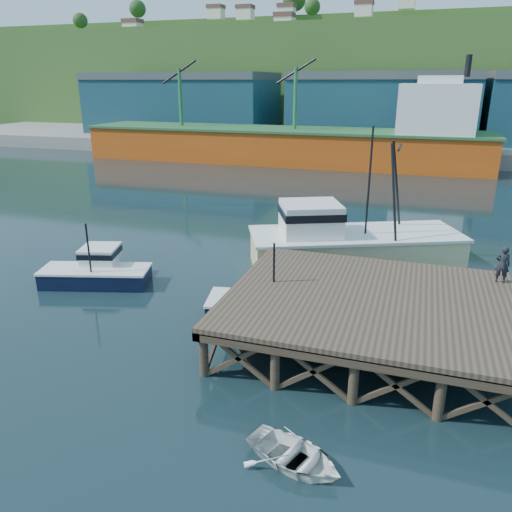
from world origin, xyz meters
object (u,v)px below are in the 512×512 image
at_px(trawler, 351,239).
at_px(dinghy, 294,455).
at_px(dockworker, 502,264).
at_px(boat_navy, 97,270).
at_px(boat_black, 275,301).

xyz_separation_m(trawler, dinghy, (0.94, -17.53, -1.41)).
bearing_deg(dockworker, trawler, -36.09).
distance_m(boat_navy, dinghy, 17.37).
xyz_separation_m(boat_navy, boat_black, (10.64, -0.82, -0.02)).
distance_m(boat_navy, dockworker, 20.79).
height_order(dinghy, dockworker, dockworker).
bearing_deg(trawler, dockworker, -61.31).
xyz_separation_m(dinghy, dockworker, (6.62, 11.78, 2.66)).
height_order(boat_navy, dinghy, boat_navy).
bearing_deg(boat_navy, dinghy, -52.41).
xyz_separation_m(trawler, dockworker, (7.56, -5.76, 1.25)).
height_order(boat_navy, trawler, trawler).
relative_size(boat_navy, dockworker, 3.68).
relative_size(boat_black, dinghy, 2.18).
bearing_deg(dinghy, boat_black, 39.83).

